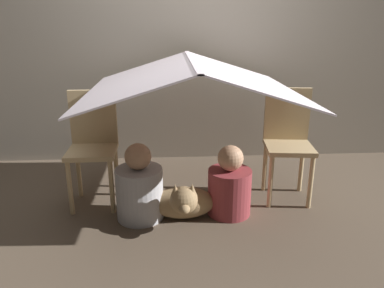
% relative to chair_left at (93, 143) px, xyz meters
% --- Properties ---
extents(ground_plane, '(8.80, 8.80, 0.00)m').
position_rel_chair_left_xyz_m(ground_plane, '(0.77, -0.28, -0.49)').
color(ground_plane, brown).
extents(wall_back, '(7.00, 0.05, 2.50)m').
position_rel_chair_left_xyz_m(wall_back, '(0.77, 0.99, 0.76)').
color(wall_back, gray).
rests_on(wall_back, ground_plane).
extents(chair_left, '(0.37, 0.37, 0.89)m').
position_rel_chair_left_xyz_m(chair_left, '(0.00, 0.00, 0.00)').
color(chair_left, '#D1B27F').
rests_on(chair_left, ground_plane).
extents(chair_right, '(0.40, 0.40, 0.89)m').
position_rel_chair_left_xyz_m(chair_right, '(1.54, -0.00, 0.00)').
color(chair_right, '#D1B27F').
rests_on(chair_right, ground_plane).
extents(sheet_canopy, '(1.54, 1.51, 0.25)m').
position_rel_chair_left_xyz_m(sheet_canopy, '(0.77, -0.07, 0.52)').
color(sheet_canopy, silver).
extents(person_front, '(0.34, 0.34, 0.58)m').
position_rel_chair_left_xyz_m(person_front, '(0.37, -0.30, -0.26)').
color(person_front, '#B2B2B7').
rests_on(person_front, ground_plane).
extents(person_second, '(0.32, 0.32, 0.54)m').
position_rel_chair_left_xyz_m(person_second, '(1.04, -0.28, -0.27)').
color(person_second, maroon).
rests_on(person_second, ground_plane).
extents(dog, '(0.47, 0.42, 0.35)m').
position_rel_chair_left_xyz_m(dog, '(0.69, -0.38, -0.34)').
color(dog, '#9E7F56').
rests_on(dog, ground_plane).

